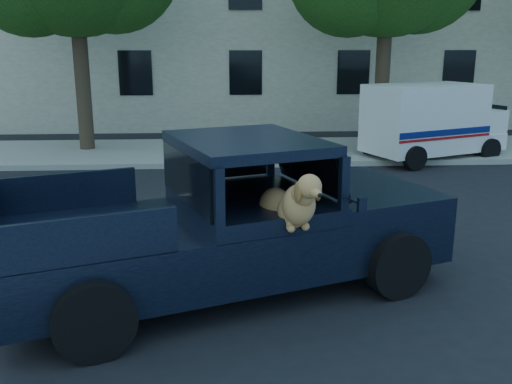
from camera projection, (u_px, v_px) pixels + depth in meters
ground at (219, 273)px, 8.36m from camera, size 120.00×120.00×0.00m
far_sidewalk at (219, 152)px, 17.22m from camera, size 60.00×4.00×0.15m
lane_stripes at (316, 206)px, 11.76m from camera, size 21.60×0.14×0.01m
building_main at (291, 12)px, 23.32m from camera, size 26.00×6.00×9.00m
pickup_truck at (222, 241)px, 7.63m from camera, size 6.20×4.06×2.07m
mail_truck at (431, 127)px, 16.16m from camera, size 4.31×3.17×2.15m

